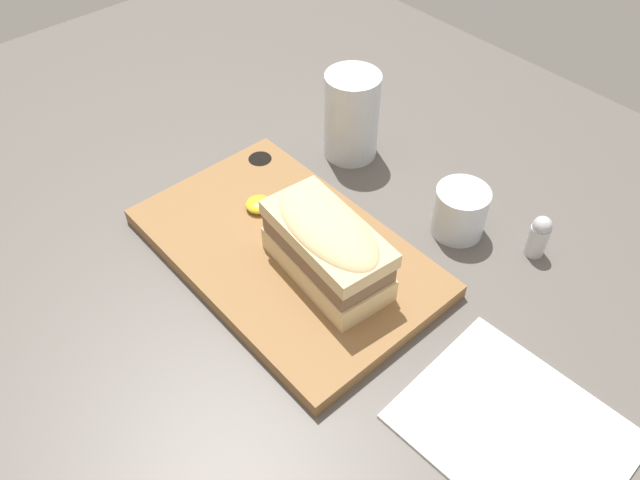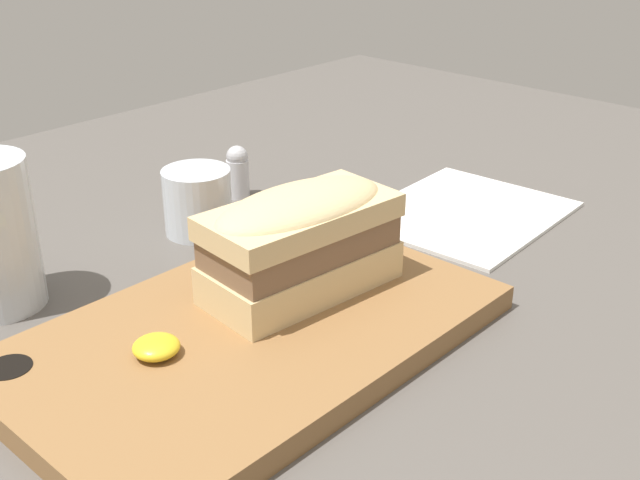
# 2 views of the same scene
# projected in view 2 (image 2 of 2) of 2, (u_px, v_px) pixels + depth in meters

# --- Properties ---
(dining_table) EXTENTS (1.58, 1.21, 0.02)m
(dining_table) POSITION_uv_depth(u_px,v_px,m) (296.00, 333.00, 0.64)
(dining_table) COLOR #56514C
(dining_table) RESTS_ON ground
(serving_board) EXTENTS (0.37, 0.23, 0.02)m
(serving_board) POSITION_uv_depth(u_px,v_px,m) (254.00, 336.00, 0.60)
(serving_board) COLOR olive
(serving_board) RESTS_ON dining_table
(sandwich) EXTENTS (0.16, 0.09, 0.09)m
(sandwich) POSITION_uv_depth(u_px,v_px,m) (301.00, 237.00, 0.63)
(sandwich) COLOR #DBBC84
(sandwich) RESTS_ON serving_board
(mustard_dollop) EXTENTS (0.03, 0.03, 0.01)m
(mustard_dollop) POSITION_uv_depth(u_px,v_px,m) (156.00, 347.00, 0.56)
(mustard_dollop) COLOR gold
(mustard_dollop) RESTS_ON serving_board
(wine_glass) EXTENTS (0.07, 0.07, 0.06)m
(wine_glass) POSITION_uv_depth(u_px,v_px,m) (198.00, 204.00, 0.78)
(wine_glass) COLOR silver
(wine_glass) RESTS_ON dining_table
(napkin) EXTENTS (0.21, 0.18, 0.00)m
(napkin) POSITION_uv_depth(u_px,v_px,m) (465.00, 213.00, 0.83)
(napkin) COLOR white
(napkin) RESTS_ON dining_table
(salt_shaker) EXTENTS (0.02, 0.02, 0.06)m
(salt_shaker) POSITION_uv_depth(u_px,v_px,m) (238.00, 171.00, 0.87)
(salt_shaker) COLOR silver
(salt_shaker) RESTS_ON dining_table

